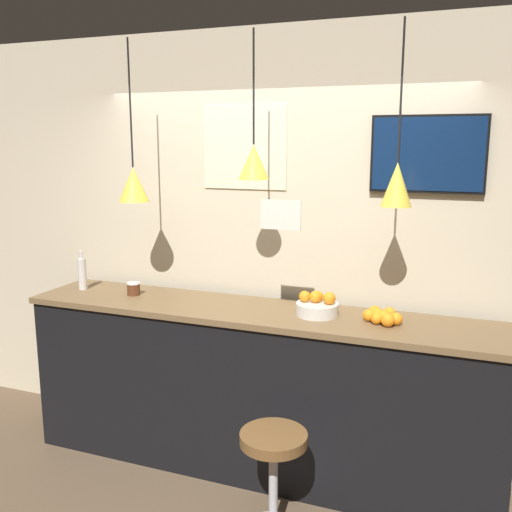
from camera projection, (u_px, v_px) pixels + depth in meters
name	position (u px, v px, depth m)	size (l,w,h in m)	color
back_wall	(277.00, 246.00, 3.95)	(8.00, 0.06, 2.90)	beige
service_counter	(256.00, 390.00, 3.75)	(3.13, 0.59, 1.10)	black
bar_stool	(273.00, 467.00, 3.09)	(0.39, 0.39, 0.62)	#B7B7BC
fruit_bowl	(317.00, 306.00, 3.52)	(0.26, 0.26, 0.15)	beige
orange_pile	(382.00, 316.00, 3.38)	(0.24, 0.22, 0.08)	orange
juice_bottle	(82.00, 273.00, 4.12)	(0.06, 0.06, 0.28)	silver
spread_jar	(134.00, 289.00, 3.99)	(0.09, 0.09, 0.09)	#562D19
pendant_lamp_left	(134.00, 184.00, 3.75)	(0.20, 0.20, 1.04)	black
pendant_lamp_middle	(254.00, 161.00, 3.42)	(0.19, 0.19, 0.87)	black
pendant_lamp_right	(397.00, 183.00, 3.15)	(0.17, 0.17, 1.00)	black
mounted_tv	(428.00, 154.00, 3.43)	(0.68, 0.04, 0.47)	black
hanging_menu_board	(281.00, 215.00, 3.24)	(0.24, 0.01, 0.17)	silver
wall_poster	(244.00, 148.00, 3.86)	(0.60, 0.01, 0.56)	beige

